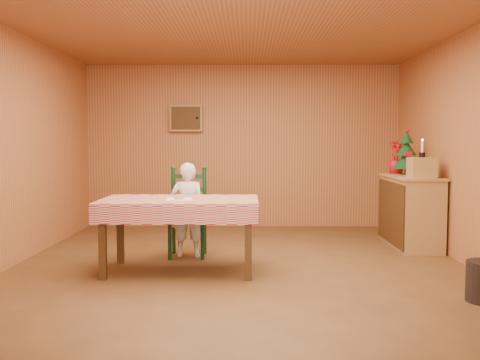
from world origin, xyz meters
The scene contains 12 objects.
ground centered at (0.00, 0.00, 0.00)m, with size 6.00×6.00×0.00m, color brown.
cabin_walls centered at (0.00, 0.53, 1.83)m, with size 5.10×6.05×2.65m.
dining_table centered at (-0.63, -0.07, 0.69)m, with size 1.66×0.96×0.77m.
ladder_chair centered at (-0.63, 0.72, 0.50)m, with size 0.44×0.40×1.08m.
seated_child centered at (-0.63, 0.66, 0.56)m, with size 0.41×0.27×1.12m, color white.
napkin centered at (-0.63, -0.12, 0.77)m, with size 0.26×0.26×0.00m, color white.
donut centered at (-0.63, -0.12, 0.79)m, with size 0.10×0.10×0.03m, color gold.
shelf_unit centered at (2.21, 1.31, 0.47)m, with size 0.54×1.24×0.93m.
crate centered at (2.22, 0.91, 1.06)m, with size 0.30×0.30×0.25m, color tan.
christmas_tree centered at (2.22, 1.56, 1.21)m, with size 0.34×0.34×0.62m.
flower_arrangement centered at (2.17, 1.86, 1.15)m, with size 0.25×0.25×0.45m, color #B51018.
candle_set centered at (2.22, 0.91, 1.24)m, with size 0.07×0.07×0.22m.
Camera 1 is at (0.08, -5.64, 1.36)m, focal length 40.00 mm.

